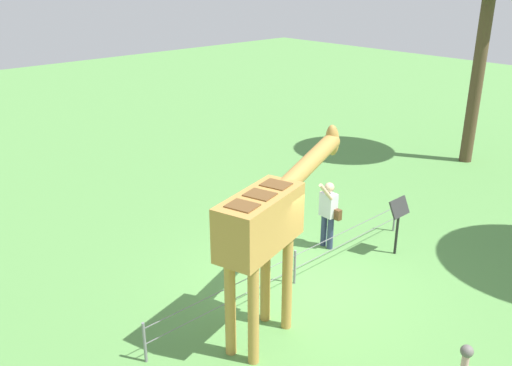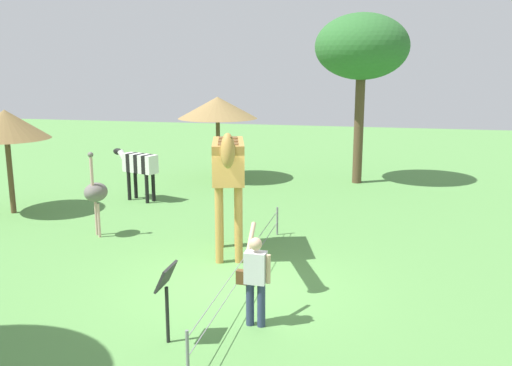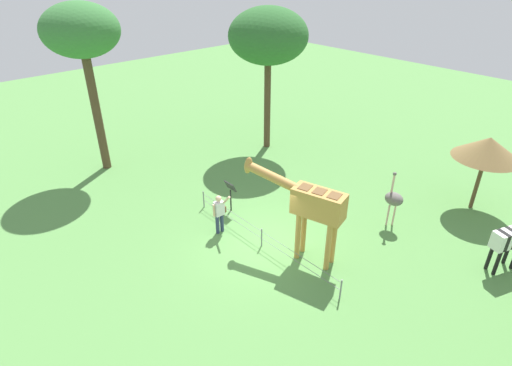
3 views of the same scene
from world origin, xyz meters
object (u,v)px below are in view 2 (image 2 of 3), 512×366
(shade_hut_far, at_px, (6,125))
(visitor, at_px, (255,276))
(ostrich, at_px, (96,192))
(zebra, at_px, (139,166))
(info_sign, at_px, (166,287))
(giraffe, at_px, (228,168))
(tree_west, at_px, (362,48))
(shade_hut_near, at_px, (218,108))

(shade_hut_far, bearing_deg, visitor, 57.49)
(visitor, xyz_separation_m, ostrich, (-4.02, -5.12, 0.27))
(zebra, distance_m, info_sign, 9.84)
(zebra, height_order, ostrich, ostrich)
(giraffe, bearing_deg, tree_west, 164.67)
(visitor, relative_size, info_sign, 1.30)
(shade_hut_near, bearing_deg, ostrich, -7.73)
(zebra, distance_m, ostrich, 3.91)
(tree_west, bearing_deg, ostrich, -37.39)
(shade_hut_far, xyz_separation_m, info_sign, (6.47, 7.52, -1.72))
(giraffe, height_order, shade_hut_near, giraffe)
(shade_hut_far, bearing_deg, info_sign, 49.27)
(zebra, bearing_deg, visitor, 35.77)
(visitor, bearing_deg, zebra, -144.23)
(shade_hut_near, xyz_separation_m, shade_hut_far, (6.06, -4.67, -0.12))
(giraffe, distance_m, shade_hut_far, 7.85)
(giraffe, height_order, info_sign, giraffe)
(giraffe, xyz_separation_m, zebra, (-4.77, -4.36, -0.97))
(shade_hut_far, height_order, info_sign, shade_hut_far)
(visitor, height_order, info_sign, visitor)
(visitor, bearing_deg, ostrich, -128.18)
(shade_hut_near, height_order, shade_hut_far, shade_hut_near)
(ostrich, xyz_separation_m, info_sign, (4.91, 3.88, -0.23))
(tree_west, bearing_deg, info_sign, -10.46)
(visitor, bearing_deg, shade_hut_far, -122.51)
(visitor, bearing_deg, giraffe, -157.10)
(tree_west, bearing_deg, zebra, -57.44)
(giraffe, height_order, ostrich, giraffe)
(visitor, height_order, ostrich, ostrich)
(giraffe, relative_size, info_sign, 2.81)
(shade_hut_near, bearing_deg, shade_hut_far, -37.64)
(zebra, bearing_deg, tree_west, 122.56)
(giraffe, xyz_separation_m, ostrich, (-0.90, -3.80, -0.96))
(visitor, relative_size, shade_hut_far, 0.55)
(shade_hut_near, height_order, tree_west, tree_west)
(zebra, relative_size, shade_hut_near, 0.56)
(giraffe, relative_size, tree_west, 0.60)
(zebra, relative_size, info_sign, 1.36)
(giraffe, xyz_separation_m, shade_hut_near, (-8.52, -2.77, 0.65))
(zebra, relative_size, tree_west, 0.29)
(shade_hut_near, bearing_deg, info_sign, 12.78)
(tree_west, height_order, info_sign, tree_west)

